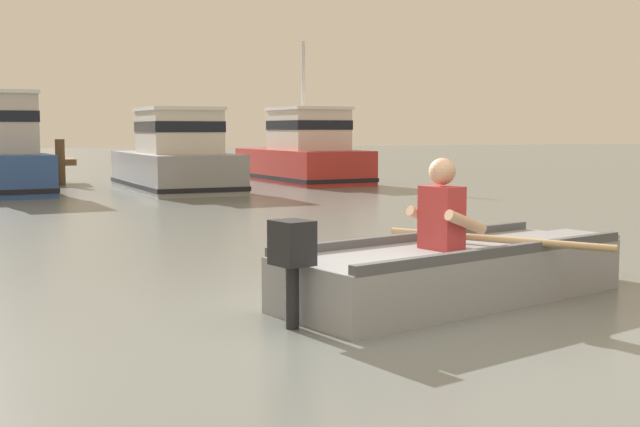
{
  "coord_description": "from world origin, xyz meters",
  "views": [
    {
      "loc": [
        -2.57,
        -4.9,
        1.42
      ],
      "look_at": [
        0.43,
        3.05,
        0.55
      ],
      "focal_mm": 46.22,
      "sensor_mm": 36.0,
      "label": 1
    }
  ],
  "objects": [
    {
      "name": "ground_plane",
      "position": [
        0.0,
        0.0,
        0.0
      ],
      "size": [
        120.0,
        120.0,
        0.0
      ],
      "primitive_type": "plane",
      "color": "slate"
    },
    {
      "name": "moored_boat_grey",
      "position": [
        1.07,
        14.2,
        0.71
      ],
      "size": [
        2.4,
        4.98,
        1.91
      ],
      "color": "gray",
      "rests_on": "ground"
    },
    {
      "name": "rowboat_with_person",
      "position": [
        0.94,
        1.07,
        0.25
      ],
      "size": [
        3.67,
        1.94,
        1.19
      ],
      "color": "gray",
      "rests_on": "ground"
    },
    {
      "name": "moored_boat_red",
      "position": [
        4.83,
        15.89,
        0.74
      ],
      "size": [
        2.54,
        4.92,
        3.73
      ],
      "color": "#B72D28",
      "rests_on": "ground"
    }
  ]
}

